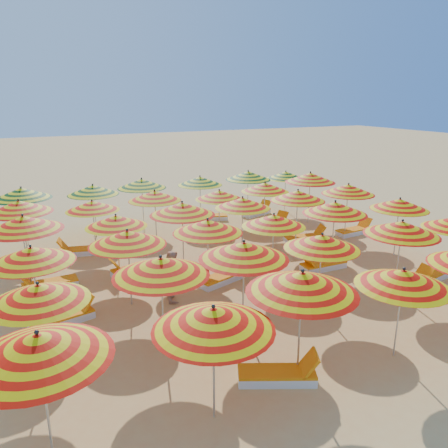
{
  "coord_description": "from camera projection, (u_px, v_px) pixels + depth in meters",
  "views": [
    {
      "loc": [
        -6.5,
        -13.14,
        6.05
      ],
      "look_at": [
        0.0,
        0.5,
        1.6
      ],
      "focal_mm": 35.0,
      "sensor_mm": 36.0,
      "label": 1
    }
  ],
  "objects": [
    {
      "name": "umbrella_33",
      "position": [
        200.0,
        181.0,
        21.32
      ],
      "size": [
        2.78,
        2.78,
        2.33
      ],
      "color": "silver",
      "rests_on": "ground"
    },
    {
      "name": "umbrella_9",
      "position": [
        322.0,
        242.0,
        12.45
      ],
      "size": [
        2.41,
        2.41,
        2.32
      ],
      "color": "silver",
      "rests_on": "ground"
    },
    {
      "name": "lounger_10",
      "position": [
        305.0,
        238.0,
        18.83
      ],
      "size": [
        1.82,
        0.98,
        0.69
      ],
      "rotation": [
        0.0,
        0.0,
        -0.24
      ],
      "color": "white",
      "rests_on": "ground"
    },
    {
      "name": "lounger_9",
      "position": [
        135.0,
        270.0,
        15.38
      ],
      "size": [
        1.8,
        0.85,
        0.69
      ],
      "rotation": [
        0.0,
        0.0,
        3.3
      ],
      "color": "white",
      "rests_on": "ground"
    },
    {
      "name": "umbrella_0",
      "position": [
        39.0,
        347.0,
        6.95
      ],
      "size": [
        2.47,
        2.47,
        2.51
      ],
      "color": "silver",
      "rests_on": "ground"
    },
    {
      "name": "umbrella_32",
      "position": [
        142.0,
        184.0,
        20.33
      ],
      "size": [
        2.89,
        2.89,
        2.4
      ],
      "color": "silver",
      "rests_on": "ground"
    },
    {
      "name": "umbrella_20",
      "position": [
        182.0,
        209.0,
        15.49
      ],
      "size": [
        3.07,
        3.07,
        2.49
      ],
      "color": "silver",
      "rests_on": "ground"
    },
    {
      "name": "lounger_8",
      "position": [
        49.0,
        284.0,
        14.2
      ],
      "size": [
        1.75,
        0.65,
        0.69
      ],
      "rotation": [
        0.0,
        0.0,
        3.18
      ],
      "color": "white",
      "rests_on": "ground"
    },
    {
      "name": "umbrella_25",
      "position": [
        92.0,
        206.0,
        16.99
      ],
      "size": [
        2.74,
        2.74,
        2.19
      ],
      "color": "silver",
      "rests_on": "ground"
    },
    {
      "name": "umbrella_28",
      "position": [
        265.0,
        187.0,
        19.85
      ],
      "size": [
        2.72,
        2.72,
        2.33
      ],
      "color": "silver",
      "rests_on": "ground"
    },
    {
      "name": "lounger_7",
      "position": [
        322.0,
        265.0,
        15.81
      ],
      "size": [
        1.74,
        0.6,
        0.69
      ],
      "rotation": [
        0.0,
        0.0,
        3.13
      ],
      "color": "white",
      "rests_on": "ground"
    },
    {
      "name": "lounger_6",
      "position": [
        222.0,
        278.0,
        14.71
      ],
      "size": [
        1.83,
        1.09,
        0.69
      ],
      "rotation": [
        0.0,
        0.0,
        0.32
      ],
      "color": "white",
      "rests_on": "ground"
    },
    {
      "name": "umbrella_1",
      "position": [
        213.0,
        319.0,
        7.95
      ],
      "size": [
        2.45,
        2.45,
        2.43
      ],
      "color": "silver",
      "rests_on": "ground"
    },
    {
      "name": "lounger_15",
      "position": [
        257.0,
        212.0,
        23.02
      ],
      "size": [
        1.83,
        1.13,
        0.69
      ],
      "rotation": [
        0.0,
        0.0,
        0.34
      ],
      "color": "white",
      "rests_on": "ground"
    },
    {
      "name": "lounger_5",
      "position": [
        64.0,
        318.0,
        12.06
      ],
      "size": [
        1.82,
        0.95,
        0.69
      ],
      "rotation": [
        0.0,
        0.0,
        0.23
      ],
      "color": "white",
      "rests_on": "ground"
    },
    {
      "name": "umbrella_2",
      "position": [
        302.0,
        282.0,
        9.24
      ],
      "size": [
        2.61,
        2.61,
        2.56
      ],
      "color": "silver",
      "rests_on": "ground"
    },
    {
      "name": "umbrella_35",
      "position": [
        286.0,
        175.0,
        23.51
      ],
      "size": [
        2.27,
        2.27,
        2.2
      ],
      "color": "silver",
      "rests_on": "ground"
    },
    {
      "name": "umbrella_30",
      "position": [
        22.0,
        193.0,
        17.86
      ],
      "size": [
        2.79,
        2.79,
        2.51
      ],
      "color": "silver",
      "rests_on": "ground"
    },
    {
      "name": "lounger_3",
      "position": [
        408.0,
        284.0,
        14.23
      ],
      "size": [
        1.77,
        0.72,
        0.69
      ],
      "rotation": [
        0.0,
        0.0,
        -0.08
      ],
      "color": "white",
      "rests_on": "ground"
    },
    {
      "name": "umbrella_21",
      "position": [
        242.0,
        203.0,
        17.02
      ],
      "size": [
        2.61,
        2.61,
        2.31
      ],
      "color": "silver",
      "rests_on": "ground"
    },
    {
      "name": "umbrella_24",
      "position": [
        19.0,
        207.0,
        15.8
      ],
      "size": [
        2.65,
        2.65,
        2.49
      ],
      "color": "silver",
      "rests_on": "ground"
    },
    {
      "name": "lounger_2",
      "position": [
        19.0,
        372.0,
        9.7
      ],
      "size": [
        1.78,
        0.75,
        0.69
      ],
      "rotation": [
        0.0,
        0.0,
        3.24
      ],
      "color": "white",
      "rests_on": "ground"
    },
    {
      "name": "umbrella_26",
      "position": [
        155.0,
        196.0,
        18.1
      ],
      "size": [
        2.31,
        2.31,
        2.34
      ],
      "color": "silver",
      "rests_on": "ground"
    },
    {
      "name": "umbrella_15",
      "position": [
        274.0,
        221.0,
        14.65
      ],
      "size": [
        2.23,
        2.23,
        2.29
      ],
      "color": "silver",
      "rests_on": "ground"
    },
    {
      "name": "ground",
      "position": [
        230.0,
        270.0,
        15.77
      ],
      "size": [
        120.0,
        120.0,
        0.0
      ],
      "primitive_type": "plane",
      "color": "tan",
      "rests_on": "ground"
    },
    {
      "name": "lounger_13",
      "position": [
        273.0,
        225.0,
        20.75
      ],
      "size": [
        1.83,
        1.14,
        0.69
      ],
      "rotation": [
        0.0,
        0.0,
        0.35
      ],
      "color": "white",
      "rests_on": "ground"
    },
    {
      "name": "umbrella_22",
      "position": [
        298.0,
        196.0,
        17.91
      ],
      "size": [
        2.98,
        2.98,
        2.4
      ],
      "color": "silver",
      "rests_on": "ground"
    },
    {
      "name": "lounger_12",
      "position": [
        80.0,
        251.0,
        17.28
      ],
      "size": [
        1.82,
        0.97,
        0.69
      ],
      "rotation": [
        0.0,
        0.0,
        2.91
      ],
      "color": "white",
      "rests_on": "ground"
    },
    {
      "name": "lounger_11",
      "position": [
        354.0,
        231.0,
        19.83
      ],
      "size": [
        1.77,
        0.71,
        0.69
      ],
      "rotation": [
        0.0,
        0.0,
        0.07
      ],
      "color": "white",
      "rests_on": "ground"
    },
    {
      "name": "umbrella_6",
      "position": [
        39.0,
        293.0,
        9.31
      ],
      "size": [
        2.64,
        2.64,
        2.27
      ],
      "color": "silver",
      "rests_on": "ground"
    },
    {
      "name": "umbrella_27",
      "position": [
        219.0,
        195.0,
        18.83
      ],
      "size": [
        2.28,
        2.28,
        2.2
      ],
      "color": "silver",
      "rests_on": "ground"
    },
    {
      "name": "umbrella_23",
      "position": [
        348.0,
        189.0,
        18.96
      ],
      "size": [
        2.44,
        2.44,
        2.43
      ],
      "color": "silver",
      "rests_on": "ground"
    },
    {
      "name": "umbrella_16",
      "position": [
        335.0,
        208.0,
        15.7
      ],
      "size": [
        2.68,
        2.68,
        2.46
      ],
      "color": "silver",
      "rests_on": "ground"
    },
    {
      "name": "umbrella_17",
      "position": [
        400.0,
        204.0,
        16.7
      ],
      "size": [
        2.53,
        2.53,
        2.34
      ],
      "color": "silver",
      "rests_on": "ground"
    },
    {
      "name": "umbrella_13",
      "position": [
        127.0,
        238.0,
        12.58
      ],
      "size": [
        2.7,
        2.7,
        2.39
      ],
      "color": "silver",
      "rests_on": "ground"
    },
    {
      "name": "lounger_4",
      "position": [
        435.0,
        274.0,
        15.05
      ],
      "size": [
        1.81,
        0.91,
        0.69
      ],
      "rotation": [
        0.0,
        0.0,
        0.2
      ],
      "color": "white",
      "rests_on": "ground"
    },
    {
      "name": "umbrella_19",
      "position": [
        116.0,
        221.0,
        14.81
      ],
      "size": [
        2.36,
        2.36,
        2.22
      ],
      "color": "silver",
      "rests_on": "ground"
    },
    {
      "name": "umbrella_7",
      "position": [
        161.0,
        267.0,
        10.3
      ],
      "size": [
        2.68,
        2.68,
        2.46
      ],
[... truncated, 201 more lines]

